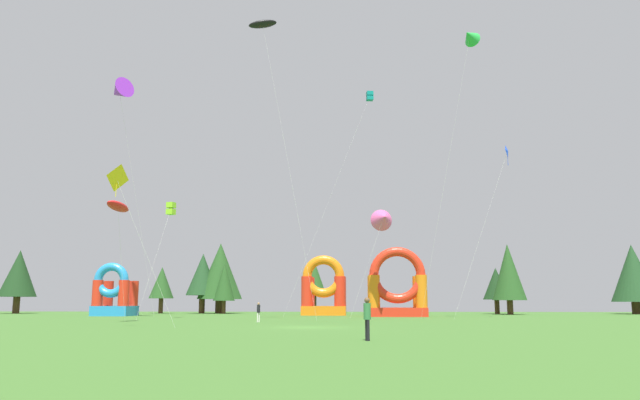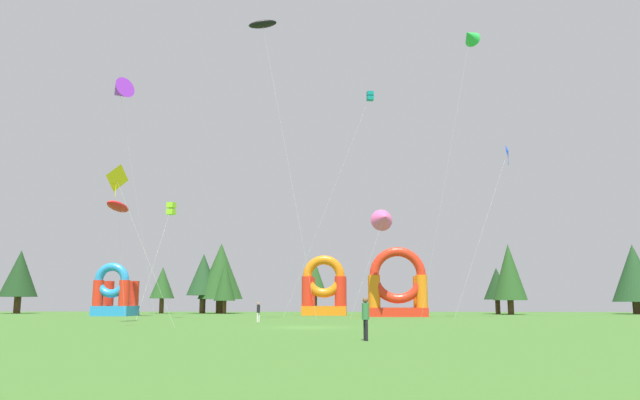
{
  "view_description": "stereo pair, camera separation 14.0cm",
  "coord_description": "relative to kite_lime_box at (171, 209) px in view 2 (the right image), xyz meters",
  "views": [
    {
      "loc": [
        3.09,
        -39.47,
        1.64
      ],
      "look_at": [
        0.0,
        13.97,
        10.6
      ],
      "focal_mm": 34.08,
      "sensor_mm": 36.0,
      "label": 1
    },
    {
      "loc": [
        3.23,
        -39.46,
        1.64
      ],
      "look_at": [
        0.0,
        13.97,
        10.6
      ],
      "focal_mm": 34.08,
      "sensor_mm": 36.0,
      "label": 2
    }
  ],
  "objects": [
    {
      "name": "kite_teal_box",
      "position": [
        19.87,
        10.78,
        14.79
      ],
      "size": [
        10.23,
        2.17,
        26.04
      ],
      "color": "#0C7F7A",
      "rests_on": "ground_plane"
    },
    {
      "name": "tree_row_3",
      "position": [
        -1.07,
        27.42,
        -4.77
      ],
      "size": [
        6.28,
        6.28,
        9.81
      ],
      "color": "#4C331E",
      "rests_on": "ground_plane"
    },
    {
      "name": "inflatable_orange_dome",
      "position": [
        -9.8,
        11.41,
        -8.41
      ],
      "size": [
        4.22,
        4.21,
        6.03
      ],
      "color": "#268CD8",
      "rests_on": "ground_plane"
    },
    {
      "name": "inflatable_yellow_castle",
      "position": [
        14.2,
        15.97,
        -7.99
      ],
      "size": [
        5.28,
        4.85,
        7.09
      ],
      "color": "orange",
      "rests_on": "ground_plane"
    },
    {
      "name": "kite_purple_delta",
      "position": [
        -6.82,
        2.35,
        13.05
      ],
      "size": [
        5.0,
        6.26,
        25.0
      ],
      "color": "purple",
      "rests_on": "ground_plane"
    },
    {
      "name": "kite_black_parafoil",
      "position": [
        9.75,
        -6.12,
        16.05
      ],
      "size": [
        6.33,
        1.72,
        27.34
      ],
      "color": "black",
      "rests_on": "ground_plane"
    },
    {
      "name": "kite_blue_diamond",
      "position": [
        33.54,
        2.96,
        5.85
      ],
      "size": [
        6.71,
        2.62,
        17.13
      ],
      "color": "blue",
      "rests_on": "ground_plane"
    },
    {
      "name": "tree_row_4",
      "position": [
        0.08,
        25.05,
        -6.3
      ],
      "size": [
        2.93,
        2.93,
        6.98
      ],
      "color": "#4C331E",
      "rests_on": "ground_plane"
    },
    {
      "name": "person_left_edge",
      "position": [
        10.21,
        -8.72,
        -9.7
      ],
      "size": [
        0.37,
        0.37,
        1.56
      ],
      "rotation": [
        0.0,
        0.0,
        0.62
      ],
      "color": "silver",
      "rests_on": "ground_plane"
    },
    {
      "name": "kite_lime_box",
      "position": [
        0.0,
        0.0,
        0.0
      ],
      "size": [
        1.76,
        5.01,
        11.24
      ],
      "color": "#8CD826",
      "rests_on": "ground_plane"
    },
    {
      "name": "tree_row_2",
      "position": [
        -3.46,
        27.0,
        -5.28
      ],
      "size": [
        4.57,
        4.57,
        8.32
      ],
      "color": "#4C331E",
      "rests_on": "ground_plane"
    },
    {
      "name": "tree_row_8",
      "position": [
        54.88,
        25.45,
        -5.27
      ],
      "size": [
        5.87,
        5.87,
        9.17
      ],
      "color": "#4C331E",
      "rests_on": "ground_plane"
    },
    {
      "name": "tree_row_5",
      "position": [
        12.26,
        27.52,
        -5.81
      ],
      "size": [
        3.43,
        3.43,
        7.29
      ],
      "color": "#4C331E",
      "rests_on": "ground_plane"
    },
    {
      "name": "tree_row_0",
      "position": [
        -28.92,
        24.75,
        -5.15
      ],
      "size": [
        5.05,
        5.05,
        8.75
      ],
      "color": "#4C331E",
      "rests_on": "ground_plane"
    },
    {
      "name": "kite_yellow_diamond",
      "position": [
        2.6,
        -20.26,
        -1.18
      ],
      "size": [
        4.47,
        1.96,
        10.13
      ],
      "color": "yellow",
      "rests_on": "ground_plane"
    },
    {
      "name": "person_far_side",
      "position": [
        18.49,
        -31.6,
        -9.55
      ],
      "size": [
        0.4,
        0.4,
        1.81
      ],
      "rotation": [
        0.0,
        0.0,
        1.93
      ],
      "color": "black",
      "rests_on": "ground_plane"
    },
    {
      "name": "kite_pink_delta",
      "position": [
        20.94,
        4.34,
        -0.55
      ],
      "size": [
        4.79,
        2.51,
        11.27
      ],
      "color": "#EA599E",
      "rests_on": "ground_plane"
    },
    {
      "name": "inflatable_red_slide",
      "position": [
        22.58,
        9.94,
        -7.85
      ],
      "size": [
        6.37,
        4.53,
        7.54
      ],
      "color": "red",
      "rests_on": "ground_plane"
    },
    {
      "name": "tree_row_7",
      "position": [
        37.62,
        21.67,
        -5.27
      ],
      "size": [
        4.26,
        4.26,
        8.98
      ],
      "color": "#4C331E",
      "rests_on": "ground_plane"
    },
    {
      "name": "kite_green_delta",
      "position": [
        29.36,
        -1.44,
        16.52
      ],
      "size": [
        6.21,
        4.64,
        28.08
      ],
      "color": "green",
      "rests_on": "ground_plane"
    },
    {
      "name": "ground_plane",
      "position": [
        14.91,
        -18.38,
        -10.62
      ],
      "size": [
        120.0,
        120.0,
        0.0
      ],
      "primitive_type": "plane",
      "color": "#3D6B28"
    },
    {
      "name": "kite_red_parafoil",
      "position": [
        -0.91,
        -10.96,
        -1.49
      ],
      "size": [
        1.51,
        3.69,
        9.69
      ],
      "color": "red",
      "rests_on": "ground_plane"
    },
    {
      "name": "tree_row_1",
      "position": [
        -9.15,
        26.61,
        -6.41
      ],
      "size": [
        3.43,
        3.43,
        6.46
      ],
      "color": "#4C331E",
      "rests_on": "ground_plane"
    },
    {
      "name": "tree_row_6",
      "position": [
        36.9,
        25.65,
        -6.65
      ],
      "size": [
        3.55,
        3.55,
        6.14
      ],
      "color": "#4C331E",
      "rests_on": "ground_plane"
    }
  ]
}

